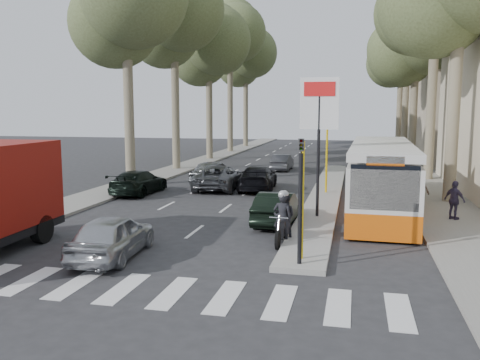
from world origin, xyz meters
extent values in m
plane|color=#28282B|center=(0.00, 0.00, 0.00)|extent=(120.00, 120.00, 0.00)
cube|color=gray|center=(8.60, 25.00, 0.06)|extent=(3.20, 70.00, 0.12)
cube|color=gray|center=(-8.00, 28.00, 0.06)|extent=(2.40, 64.00, 0.12)
cube|color=gray|center=(3.25, 11.00, 0.08)|extent=(1.50, 26.00, 0.16)
cylinder|color=yellow|center=(3.25, -1.00, 1.75)|extent=(0.10, 0.10, 3.50)
cylinder|color=yellow|center=(3.25, 5.00, 1.75)|extent=(0.10, 0.10, 3.50)
cylinder|color=yellow|center=(3.25, 11.00, 1.75)|extent=(0.10, 0.10, 3.50)
cylinder|color=black|center=(3.25, 5.00, 2.60)|extent=(0.12, 0.12, 5.20)
cube|color=white|center=(3.25, 5.00, 4.60)|extent=(1.50, 0.10, 2.00)
cube|color=red|center=(3.25, 4.94, 5.15)|extent=(1.20, 0.02, 0.55)
cylinder|color=black|center=(3.25, -1.50, 1.60)|extent=(0.12, 0.12, 3.20)
imported|color=black|center=(3.25, -1.50, 3.10)|extent=(0.16, 0.41, 1.00)
cylinder|color=#6B604C|center=(-8.00, 12.00, 4.20)|extent=(0.56, 0.56, 8.40)
sphere|color=#434B2A|center=(-9.00, 12.60, 9.30)|extent=(5.20, 5.20, 5.20)
cylinder|color=#6B604C|center=(-8.10, 20.00, 4.48)|extent=(0.56, 0.56, 8.96)
sphere|color=#434B2A|center=(-9.10, 20.60, 9.92)|extent=(5.20, 5.20, 5.20)
sphere|color=#434B2A|center=(-7.20, 19.20, 11.20)|extent=(5.80, 5.80, 5.80)
cylinder|color=#6B604C|center=(-7.90, 28.00, 4.06)|extent=(0.56, 0.56, 8.12)
sphere|color=#434B2A|center=(-8.90, 28.60, 8.99)|extent=(5.20, 5.20, 5.20)
sphere|color=#434B2A|center=(-7.00, 27.20, 10.15)|extent=(5.80, 5.80, 5.80)
sphere|color=#434B2A|center=(-7.70, 29.10, 11.31)|extent=(4.80, 4.80, 4.80)
cylinder|color=#6B604C|center=(-8.00, 36.00, 4.76)|extent=(0.56, 0.56, 9.52)
sphere|color=#434B2A|center=(-9.00, 36.60, 10.54)|extent=(5.20, 5.20, 5.20)
sphere|color=#434B2A|center=(-7.10, 35.20, 11.90)|extent=(5.80, 5.80, 5.80)
sphere|color=#434B2A|center=(-7.80, 37.10, 13.26)|extent=(4.80, 4.80, 4.80)
cylinder|color=#6B604C|center=(-8.10, 44.00, 4.34)|extent=(0.56, 0.56, 8.68)
sphere|color=#434B2A|center=(-9.10, 44.60, 9.61)|extent=(5.20, 5.20, 5.20)
sphere|color=#434B2A|center=(-7.20, 43.20, 10.85)|extent=(5.80, 5.80, 5.80)
sphere|color=#434B2A|center=(-7.90, 45.10, 12.09)|extent=(4.80, 4.80, 4.80)
cylinder|color=#6B604C|center=(9.00, 10.00, 4.20)|extent=(0.56, 0.56, 8.40)
sphere|color=#434B2A|center=(8.00, 10.60, 9.30)|extent=(5.20, 5.20, 5.20)
cylinder|color=#6B604C|center=(9.10, 18.00, 4.62)|extent=(0.56, 0.56, 9.24)
sphere|color=#434B2A|center=(8.10, 18.60, 10.23)|extent=(5.20, 5.20, 5.20)
cylinder|color=#6B604C|center=(8.90, 26.00, 3.92)|extent=(0.56, 0.56, 7.84)
sphere|color=#434B2A|center=(7.90, 26.60, 8.68)|extent=(5.20, 5.20, 5.20)
sphere|color=#434B2A|center=(9.80, 25.20, 9.80)|extent=(5.80, 5.80, 5.80)
sphere|color=#434B2A|center=(9.10, 27.10, 10.92)|extent=(4.80, 4.80, 4.80)
cylinder|color=#6B604C|center=(9.00, 34.00, 4.48)|extent=(0.56, 0.56, 8.96)
sphere|color=#434B2A|center=(8.00, 34.60, 9.92)|extent=(5.20, 5.20, 5.20)
sphere|color=#434B2A|center=(9.90, 33.20, 11.20)|extent=(5.80, 5.80, 5.80)
sphere|color=#434B2A|center=(9.20, 35.10, 12.48)|extent=(4.80, 4.80, 4.80)
cylinder|color=#6B604C|center=(9.10, 42.00, 4.20)|extent=(0.56, 0.56, 8.40)
sphere|color=#434B2A|center=(8.10, 42.60, 9.30)|extent=(5.20, 5.20, 5.20)
sphere|color=#434B2A|center=(10.00, 41.20, 10.50)|extent=(5.80, 5.80, 5.80)
sphere|color=#434B2A|center=(9.30, 43.10, 11.70)|extent=(4.80, 4.80, 4.80)
imported|color=#AEB1B7|center=(-2.27, -1.62, 0.66)|extent=(1.81, 3.96, 1.32)
imported|color=black|center=(1.80, 3.95, 0.62)|extent=(1.44, 3.82, 1.24)
imported|color=#4B4D52|center=(-2.66, 11.81, 0.66)|extent=(2.48, 4.88, 1.32)
imported|color=black|center=(-0.50, 11.94, 0.66)|extent=(2.18, 4.68, 1.32)
imported|color=#95999D|center=(-3.50, 13.60, 0.72)|extent=(2.06, 4.36, 1.44)
imported|color=#47484E|center=(-0.50, 21.42, 0.58)|extent=(1.30, 3.56, 1.17)
imported|color=black|center=(-6.30, 9.30, 0.62)|extent=(1.87, 4.34, 1.24)
cylinder|color=black|center=(-5.32, -0.59, 0.47)|extent=(0.34, 0.95, 0.94)
cube|color=#DE590C|center=(5.77, 7.32, 0.54)|extent=(2.78, 11.37, 0.88)
cube|color=silver|center=(5.77, 7.32, 1.72)|extent=(2.78, 11.37, 1.47)
cube|color=black|center=(5.77, 7.32, 2.01)|extent=(2.79, 10.92, 0.84)
cube|color=silver|center=(5.77, 7.32, 2.80)|extent=(2.78, 11.37, 0.29)
cube|color=black|center=(5.61, 1.70, 1.87)|extent=(2.16, 0.12, 1.47)
cube|color=#DE590C|center=(5.61, 1.70, 2.73)|extent=(1.18, 0.09, 0.31)
cylinder|color=black|center=(4.56, 3.73, 0.44)|extent=(0.30, 0.95, 0.94)
cylinder|color=black|center=(6.78, 3.67, 0.44)|extent=(0.30, 0.95, 0.94)
cylinder|color=black|center=(4.76, 10.74, 0.44)|extent=(0.30, 0.95, 0.94)
cylinder|color=black|center=(6.98, 10.68, 0.44)|extent=(0.30, 0.95, 0.94)
cylinder|color=black|center=(2.37, 0.34, 0.31)|extent=(0.12, 0.62, 0.62)
cylinder|color=black|center=(2.43, 1.79, 0.31)|extent=(0.12, 0.62, 0.62)
cylinder|color=silver|center=(2.38, 0.40, 0.68)|extent=(0.07, 0.39, 0.78)
cube|color=black|center=(2.40, 1.11, 0.44)|extent=(0.24, 0.73, 0.29)
cube|color=black|center=(2.39, 0.92, 0.70)|extent=(0.31, 0.45, 0.21)
cube|color=black|center=(2.41, 1.40, 0.64)|extent=(0.29, 0.64, 0.12)
cylinder|color=silver|center=(2.38, 0.46, 0.99)|extent=(0.60, 0.06, 0.04)
imported|color=black|center=(2.40, 1.11, 0.86)|extent=(0.61, 0.41, 1.63)
imported|color=black|center=(2.42, 1.50, 0.81)|extent=(0.76, 0.44, 1.53)
sphere|color=#B2B2B7|center=(2.40, 1.06, 1.63)|extent=(0.27, 0.27, 0.27)
sphere|color=#B2B2B7|center=(2.41, 1.47, 1.57)|extent=(0.27, 0.27, 0.27)
imported|color=#3F3651|center=(8.48, 5.70, 0.88)|extent=(0.93, 0.94, 1.52)
imported|color=brown|center=(7.43, 8.25, 0.91)|extent=(1.11, 0.73, 1.59)
camera|label=1|loc=(4.66, -15.04, 4.35)|focal=38.00mm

